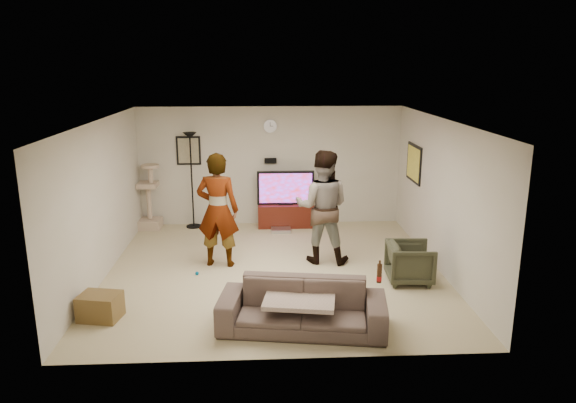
{
  "coord_description": "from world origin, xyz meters",
  "views": [
    {
      "loc": [
        -0.21,
        -8.33,
        3.37
      ],
      "look_at": [
        0.24,
        0.2,
        1.14
      ],
      "focal_mm": 33.27,
      "sensor_mm": 36.0,
      "label": 1
    }
  ],
  "objects_px": {
    "side_table": "(100,307)",
    "armchair": "(410,263)",
    "floor_lamp": "(192,181)",
    "beer_bottle": "(379,273)",
    "person_right": "(322,207)",
    "sofa": "(302,307)",
    "tv_stand": "(286,215)",
    "tv": "(286,188)",
    "person_left": "(218,210)",
    "cat_tree": "(149,197)"
  },
  "relations": [
    {
      "from": "tv_stand",
      "to": "cat_tree",
      "type": "bearing_deg",
      "value": -179.58
    },
    {
      "from": "sofa",
      "to": "side_table",
      "type": "relative_size",
      "value": 4.05
    },
    {
      "from": "tv_stand",
      "to": "sofa",
      "type": "bearing_deg",
      "value": -90.01
    },
    {
      "from": "cat_tree",
      "to": "side_table",
      "type": "relative_size",
      "value": 2.6
    },
    {
      "from": "tv_stand",
      "to": "cat_tree",
      "type": "xyz_separation_m",
      "value": [
        -2.84,
        -0.02,
        0.45
      ]
    },
    {
      "from": "person_left",
      "to": "floor_lamp",
      "type": "bearing_deg",
      "value": -63.38
    },
    {
      "from": "tv",
      "to": "person_left",
      "type": "xyz_separation_m",
      "value": [
        -1.24,
        -2.18,
        0.14
      ]
    },
    {
      "from": "tv",
      "to": "person_right",
      "type": "distance_m",
      "value": 2.16
    },
    {
      "from": "floor_lamp",
      "to": "person_left",
      "type": "xyz_separation_m",
      "value": [
        0.7,
        -2.23,
        -0.03
      ]
    },
    {
      "from": "person_right",
      "to": "beer_bottle",
      "type": "height_order",
      "value": "person_right"
    },
    {
      "from": "person_right",
      "to": "tv",
      "type": "bearing_deg",
      "value": -64.46
    },
    {
      "from": "tv_stand",
      "to": "person_right",
      "type": "relative_size",
      "value": 0.59
    },
    {
      "from": "person_left",
      "to": "sofa",
      "type": "relative_size",
      "value": 0.91
    },
    {
      "from": "side_table",
      "to": "floor_lamp",
      "type": "bearing_deg",
      "value": 79.57
    },
    {
      "from": "tv",
      "to": "cat_tree",
      "type": "height_order",
      "value": "cat_tree"
    },
    {
      "from": "beer_bottle",
      "to": "armchair",
      "type": "bearing_deg",
      "value": 60.45
    },
    {
      "from": "beer_bottle",
      "to": "armchair",
      "type": "xyz_separation_m",
      "value": [
        0.83,
        1.46,
        -0.43
      ]
    },
    {
      "from": "cat_tree",
      "to": "armchair",
      "type": "distance_m",
      "value": 5.58
    },
    {
      "from": "floor_lamp",
      "to": "side_table",
      "type": "distance_m",
      "value": 4.3
    },
    {
      "from": "tv",
      "to": "person_left",
      "type": "bearing_deg",
      "value": -119.66
    },
    {
      "from": "armchair",
      "to": "person_left",
      "type": "bearing_deg",
      "value": 77.14
    },
    {
      "from": "person_right",
      "to": "sofa",
      "type": "bearing_deg",
      "value": 89.09
    },
    {
      "from": "cat_tree",
      "to": "sofa",
      "type": "relative_size",
      "value": 0.64
    },
    {
      "from": "floor_lamp",
      "to": "sofa",
      "type": "xyz_separation_m",
      "value": [
        1.94,
        -4.58,
        -0.69
      ]
    },
    {
      "from": "tv_stand",
      "to": "floor_lamp",
      "type": "height_order",
      "value": "floor_lamp"
    },
    {
      "from": "tv",
      "to": "armchair",
      "type": "height_order",
      "value": "tv"
    },
    {
      "from": "tv_stand",
      "to": "sofa",
      "type": "height_order",
      "value": "sofa"
    },
    {
      "from": "person_left",
      "to": "person_right",
      "type": "height_order",
      "value": "person_right"
    },
    {
      "from": "tv",
      "to": "side_table",
      "type": "relative_size",
      "value": 2.24
    },
    {
      "from": "beer_bottle",
      "to": "tv",
      "type": "bearing_deg",
      "value": 102.3
    },
    {
      "from": "tv_stand",
      "to": "beer_bottle",
      "type": "distance_m",
      "value": 4.67
    },
    {
      "from": "cat_tree",
      "to": "sofa",
      "type": "distance_m",
      "value": 5.34
    },
    {
      "from": "tv",
      "to": "armchair",
      "type": "relative_size",
      "value": 1.7
    },
    {
      "from": "floor_lamp",
      "to": "sofa",
      "type": "distance_m",
      "value": 5.02
    },
    {
      "from": "side_table",
      "to": "tv_stand",
      "type": "bearing_deg",
      "value": 56.59
    },
    {
      "from": "cat_tree",
      "to": "armchair",
      "type": "height_order",
      "value": "cat_tree"
    },
    {
      "from": "side_table",
      "to": "armchair",
      "type": "bearing_deg",
      "value": 12.89
    },
    {
      "from": "beer_bottle",
      "to": "side_table",
      "type": "xyz_separation_m",
      "value": [
        -3.7,
        0.43,
        -0.58
      ]
    },
    {
      "from": "sofa",
      "to": "person_right",
      "type": "bearing_deg",
      "value": 86.39
    },
    {
      "from": "tv_stand",
      "to": "tv",
      "type": "relative_size",
      "value": 0.98
    },
    {
      "from": "cat_tree",
      "to": "armchair",
      "type": "bearing_deg",
      "value": -33.23
    },
    {
      "from": "person_left",
      "to": "armchair",
      "type": "bearing_deg",
      "value": 172.95
    },
    {
      "from": "tv_stand",
      "to": "person_right",
      "type": "bearing_deg",
      "value": -75.78
    },
    {
      "from": "tv_stand",
      "to": "beer_bottle",
      "type": "bearing_deg",
      "value": -77.7
    },
    {
      "from": "floor_lamp",
      "to": "beer_bottle",
      "type": "bearing_deg",
      "value": -57.35
    },
    {
      "from": "tv_stand",
      "to": "armchair",
      "type": "relative_size",
      "value": 1.67
    },
    {
      "from": "person_right",
      "to": "armchair",
      "type": "bearing_deg",
      "value": 153.94
    },
    {
      "from": "cat_tree",
      "to": "side_table",
      "type": "xyz_separation_m",
      "value": [
        0.13,
        -4.08,
        -0.51
      ]
    },
    {
      "from": "floor_lamp",
      "to": "cat_tree",
      "type": "height_order",
      "value": "floor_lamp"
    },
    {
      "from": "person_right",
      "to": "sofa",
      "type": "height_order",
      "value": "person_right"
    }
  ]
}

